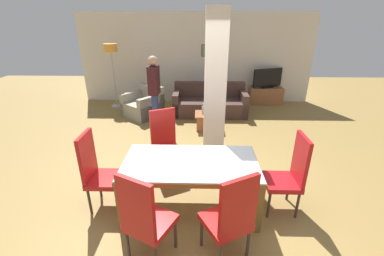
{
  "coord_description": "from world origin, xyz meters",
  "views": [
    {
      "loc": [
        0.1,
        -2.97,
        2.51
      ],
      "look_at": [
        0.0,
        0.79,
        0.89
      ],
      "focal_mm": 24.0,
      "sensor_mm": 36.0,
      "label": 1
    }
  ],
  "objects_px": {
    "dining_chair_head_right": "(290,173)",
    "sofa": "(210,104)",
    "dining_table": "(190,170)",
    "dining_chair_head_left": "(98,170)",
    "tv_screen": "(268,78)",
    "floor_lamp": "(111,54)",
    "dining_chair_far_left": "(166,141)",
    "coffee_table": "(208,121)",
    "dining_chair_near_right": "(231,216)",
    "dining_chair_near_left": "(145,217)",
    "armchair": "(144,106)",
    "bottle": "(203,110)",
    "tv_stand": "(266,96)",
    "standing_person": "(154,87)"
  },
  "relations": [
    {
      "from": "sofa",
      "to": "floor_lamp",
      "type": "xyz_separation_m",
      "value": [
        -2.84,
        0.59,
        1.29
      ]
    },
    {
      "from": "armchair",
      "to": "tv_stand",
      "type": "height_order",
      "value": "armchair"
    },
    {
      "from": "sofa",
      "to": "coffee_table",
      "type": "height_order",
      "value": "sofa"
    },
    {
      "from": "armchair",
      "to": "tv_stand",
      "type": "xyz_separation_m",
      "value": [
        3.63,
        1.19,
        -0.02
      ]
    },
    {
      "from": "dining_chair_head_right",
      "to": "tv_screen",
      "type": "relative_size",
      "value": 1.21
    },
    {
      "from": "dining_chair_near_right",
      "to": "sofa",
      "type": "distance_m",
      "value": 4.83
    },
    {
      "from": "floor_lamp",
      "to": "dining_chair_far_left",
      "type": "bearing_deg",
      "value": -61.61
    },
    {
      "from": "dining_chair_near_left",
      "to": "tv_screen",
      "type": "distance_m",
      "value": 6.42
    },
    {
      "from": "bottle",
      "to": "tv_screen",
      "type": "bearing_deg",
      "value": 45.59
    },
    {
      "from": "armchair",
      "to": "tv_screen",
      "type": "bearing_deg",
      "value": -122.99
    },
    {
      "from": "dining_chair_far_left",
      "to": "dining_chair_near_left",
      "type": "bearing_deg",
      "value": 63.53
    },
    {
      "from": "dining_table",
      "to": "dining_chair_head_right",
      "type": "relative_size",
      "value": 1.6
    },
    {
      "from": "armchair",
      "to": "floor_lamp",
      "type": "height_order",
      "value": "floor_lamp"
    },
    {
      "from": "floor_lamp",
      "to": "standing_person",
      "type": "height_order",
      "value": "floor_lamp"
    },
    {
      "from": "dining_chair_head_left",
      "to": "standing_person",
      "type": "height_order",
      "value": "standing_person"
    },
    {
      "from": "dining_chair_head_left",
      "to": "bottle",
      "type": "relative_size",
      "value": 4.4
    },
    {
      "from": "dining_chair_head_left",
      "to": "armchair",
      "type": "bearing_deg",
      "value": -177.85
    },
    {
      "from": "dining_chair_head_left",
      "to": "armchair",
      "type": "xyz_separation_m",
      "value": [
        -0.14,
        3.75,
        -0.31
      ]
    },
    {
      "from": "dining_table",
      "to": "dining_chair_head_left",
      "type": "height_order",
      "value": "dining_chair_head_left"
    },
    {
      "from": "coffee_table",
      "to": "bottle",
      "type": "relative_size",
      "value": 2.42
    },
    {
      "from": "dining_chair_head_left",
      "to": "coffee_table",
      "type": "xyz_separation_m",
      "value": [
        1.61,
        2.88,
        -0.4
      ]
    },
    {
      "from": "dining_chair_far_left",
      "to": "sofa",
      "type": "bearing_deg",
      "value": -132.28
    },
    {
      "from": "dining_chair_far_left",
      "to": "tv_stand",
      "type": "distance_m",
      "value": 4.85
    },
    {
      "from": "bottle",
      "to": "dining_chair_near_left",
      "type": "bearing_deg",
      "value": -100.02
    },
    {
      "from": "bottle",
      "to": "dining_table",
      "type": "bearing_deg",
      "value": -94.31
    },
    {
      "from": "armchair",
      "to": "standing_person",
      "type": "height_order",
      "value": "standing_person"
    },
    {
      "from": "armchair",
      "to": "tv_stand",
      "type": "distance_m",
      "value": 3.83
    },
    {
      "from": "sofa",
      "to": "armchair",
      "type": "distance_m",
      "value": 1.85
    },
    {
      "from": "bottle",
      "to": "standing_person",
      "type": "bearing_deg",
      "value": 176.74
    },
    {
      "from": "dining_chair_head_right",
      "to": "sofa",
      "type": "bearing_deg",
      "value": 13.17
    },
    {
      "from": "dining_chair_head_right",
      "to": "sofa",
      "type": "height_order",
      "value": "dining_chair_head_right"
    },
    {
      "from": "dining_chair_near_right",
      "to": "tv_stand",
      "type": "xyz_separation_m",
      "value": [
        1.76,
        5.79,
        -0.33
      ]
    },
    {
      "from": "dining_chair_near_left",
      "to": "standing_person",
      "type": "xyz_separation_m",
      "value": [
        -0.5,
        3.86,
        0.41
      ]
    },
    {
      "from": "bottle",
      "to": "tv_stand",
      "type": "xyz_separation_m",
      "value": [
        2.0,
        2.04,
        -0.22
      ]
    },
    {
      "from": "dining_chair_near_left",
      "to": "standing_person",
      "type": "height_order",
      "value": "standing_person"
    },
    {
      "from": "dining_chair_far_left",
      "to": "tv_stand",
      "type": "height_order",
      "value": "dining_chair_far_left"
    },
    {
      "from": "dining_chair_far_left",
      "to": "dining_chair_head_right",
      "type": "relative_size",
      "value": 1.0
    },
    {
      "from": "dining_chair_near_right",
      "to": "dining_chair_head_right",
      "type": "bearing_deg",
      "value": 15.86
    },
    {
      "from": "dining_table",
      "to": "tv_screen",
      "type": "height_order",
      "value": "tv_screen"
    },
    {
      "from": "dining_chair_head_right",
      "to": "sofa",
      "type": "xyz_separation_m",
      "value": [
        -0.93,
        3.96,
        -0.31
      ]
    },
    {
      "from": "dining_table",
      "to": "dining_chair_head_right",
      "type": "height_order",
      "value": "dining_chair_head_right"
    },
    {
      "from": "dining_chair_far_left",
      "to": "armchair",
      "type": "xyz_separation_m",
      "value": [
        -0.97,
        2.84,
        -0.31
      ]
    },
    {
      "from": "bottle",
      "to": "floor_lamp",
      "type": "distance_m",
      "value": 3.3
    },
    {
      "from": "armchair",
      "to": "dining_chair_head_right",
      "type": "bearing_deg",
      "value": 165.24
    },
    {
      "from": "dining_table",
      "to": "tv_stand",
      "type": "relative_size",
      "value": 1.79
    },
    {
      "from": "dining_chair_head_left",
      "to": "bottle",
      "type": "height_order",
      "value": "dining_chair_head_left"
    },
    {
      "from": "sofa",
      "to": "coffee_table",
      "type": "bearing_deg",
      "value": 85.45
    },
    {
      "from": "dining_chair_near_right",
      "to": "dining_chair_near_left",
      "type": "bearing_deg",
      "value": 154.59
    },
    {
      "from": "dining_chair_head_right",
      "to": "tv_stand",
      "type": "relative_size",
      "value": 1.12
    },
    {
      "from": "dining_table",
      "to": "standing_person",
      "type": "distance_m",
      "value": 3.14
    }
  ]
}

